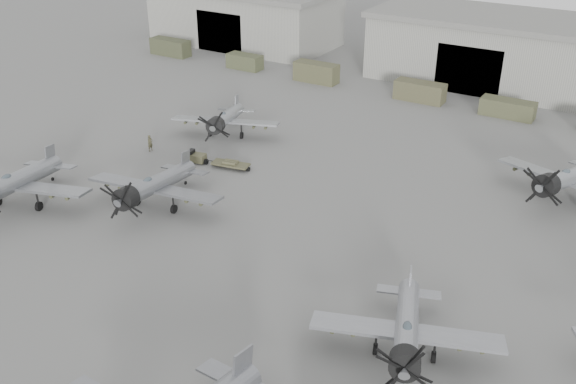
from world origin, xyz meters
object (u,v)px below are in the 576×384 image
object	(u,v)px
aircraft_mid_0	(13,184)
ground_crew	(150,143)
aircraft_far_0	(225,119)
aircraft_mid_2	(407,331)
aircraft_mid_1	(152,186)
tug_trailer	(209,160)
aircraft_far_1	(568,179)

from	to	relation	value
aircraft_mid_0	ground_crew	world-z (taller)	aircraft_mid_0
aircraft_mid_0	aircraft_far_0	bearing A→B (deg)	56.64
aircraft_far_0	aircraft_mid_2	bearing A→B (deg)	-58.27
aircraft_mid_1	tug_trailer	size ratio (longest dim) A/B	1.89
aircraft_mid_0	aircraft_mid_2	distance (m)	34.64
aircraft_far_0	aircraft_mid_1	bearing A→B (deg)	-96.14
aircraft_mid_1	tug_trailer	world-z (taller)	aircraft_mid_1
aircraft_mid_0	aircraft_mid_1	size ratio (longest dim) A/B	1.06
ground_crew	aircraft_mid_0	bearing A→B (deg)	-177.50
aircraft_mid_1	aircraft_mid_0	bearing A→B (deg)	-158.48
aircraft_mid_0	aircraft_mid_1	world-z (taller)	aircraft_mid_0
aircraft_far_0	aircraft_far_1	xyz separation A→B (m)	(33.15, 3.29, 0.20)
aircraft_mid_0	aircraft_far_1	distance (m)	46.09
aircraft_mid_0	tug_trailer	size ratio (longest dim) A/B	2.00
aircraft_mid_0	tug_trailer	distance (m)	17.57
aircraft_far_1	tug_trailer	distance (m)	31.94
aircraft_mid_0	aircraft_mid_1	xyz separation A→B (m)	(9.90, 5.87, -0.16)
aircraft_mid_1	aircraft_far_1	distance (m)	34.59
aircraft_far_0	ground_crew	distance (m)	8.10
aircraft_mid_2	aircraft_far_1	world-z (taller)	aircraft_far_1
aircraft_mid_1	ground_crew	world-z (taller)	aircraft_mid_1
aircraft_far_0	ground_crew	bearing A→B (deg)	-144.16
aircraft_mid_0	aircraft_far_0	distance (m)	22.34
aircraft_mid_0	aircraft_far_1	size ratio (longest dim) A/B	1.02
aircraft_far_0	ground_crew	world-z (taller)	aircraft_far_0
aircraft_mid_2	aircraft_far_1	size ratio (longest dim) A/B	0.89
aircraft_mid_1	aircraft_far_0	distance (m)	16.32
aircraft_far_1	ground_crew	world-z (taller)	aircraft_far_1
ground_crew	tug_trailer	bearing A→B (deg)	-78.87
aircraft_mid_2	ground_crew	bearing A→B (deg)	135.93
aircraft_far_1	aircraft_mid_1	bearing A→B (deg)	-129.46
aircraft_mid_1	ground_crew	xyz separation A→B (m)	(-8.61, 9.02, -1.33)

